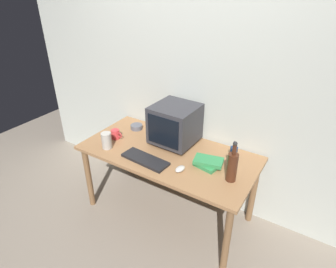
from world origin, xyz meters
name	(u,v)px	position (x,y,z in m)	size (l,w,h in m)	color
ground_plane	(168,211)	(0.00, 0.00, 0.00)	(6.00, 6.00, 0.00)	gray
back_wall	(194,79)	(0.00, 0.44, 1.25)	(4.00, 0.08, 2.50)	beige
desk	(168,159)	(0.00, 0.00, 0.62)	(1.56, 0.76, 0.71)	#9E7047
crt_monitor	(175,124)	(-0.03, 0.17, 0.90)	(0.39, 0.40, 0.37)	#333338
keyboard	(145,159)	(-0.09, -0.22, 0.72)	(0.42, 0.15, 0.02)	black
computer_mouse	(180,169)	(0.23, -0.19, 0.73)	(0.06, 0.10, 0.04)	beige
bottle_tall	(232,166)	(0.62, -0.08, 0.84)	(0.08, 0.08, 0.34)	#472314
bottle_short	(234,152)	(0.52, 0.21, 0.77)	(0.06, 0.06, 0.17)	navy
book_stack	(208,163)	(0.39, -0.01, 0.74)	(0.26, 0.19, 0.06)	#33894C
mug	(116,134)	(-0.55, -0.06, 0.75)	(0.12, 0.08, 0.09)	#CC383D
cd_spindle	(137,127)	(-0.50, 0.20, 0.73)	(0.12, 0.12, 0.04)	#595B66
metal_canister	(107,141)	(-0.50, -0.23, 0.78)	(0.09, 0.09, 0.15)	#B7B2A8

